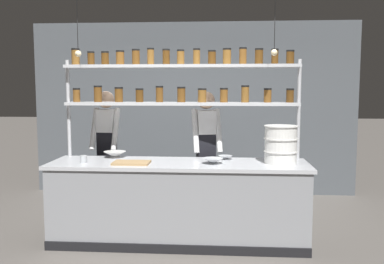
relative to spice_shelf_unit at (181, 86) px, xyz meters
The scene contains 13 objects.
ground_plane 1.81m from the spice_shelf_unit, 88.82° to the right, with size 40.00×40.00×0.00m, color #5B5651.
back_wall 2.05m from the spice_shelf_unit, 89.81° to the left, with size 5.30×0.12×2.81m, color #4C5156.
prep_counter 1.36m from the spice_shelf_unit, 88.83° to the right, with size 2.90×0.76×0.92m.
spice_shelf_unit is the anchor object (origin of this frame).
chef_left 1.34m from the spice_shelf_unit, 158.70° to the left, with size 0.38×0.31×1.71m.
chef_center 0.88m from the spice_shelf_unit, 41.99° to the left, with size 0.41×0.34×1.71m.
container_stack 1.35m from the spice_shelf_unit, 15.77° to the right, with size 0.37×0.37×0.42m.
cutting_board 1.08m from the spice_shelf_unit, 137.38° to the right, with size 0.40×0.26×0.02m.
prep_bowl_near_left 1.00m from the spice_shelf_unit, 44.95° to the right, with size 0.23×0.23×0.06m.
prep_bowl_center_front 1.14m from the spice_shelf_unit, behind, with size 0.27×0.27×0.07m.
prep_bowl_center_back 0.99m from the spice_shelf_unit, 10.59° to the right, with size 0.16×0.16×0.05m.
serving_cup_front 1.40m from the spice_shelf_unit, 156.63° to the right, with size 0.08×0.08×0.08m.
pendant_light_row 0.51m from the spice_shelf_unit, 95.85° to the right, with size 2.23×0.07×0.66m.
Camera 1 is at (0.50, -4.71, 1.76)m, focal length 40.00 mm.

